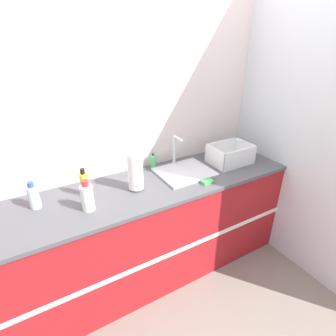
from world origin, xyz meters
The scene contains 12 objects.
ground_plane centered at (0.00, 0.00, 0.00)m, with size 12.00×12.00×0.00m, color slate.
wall_back centered at (0.00, 0.66, 1.30)m, with size 4.78×0.06×2.60m.
wall_right centered at (1.22, 0.31, 1.30)m, with size 0.06×2.63×2.60m.
counter_cabinet centered at (0.00, 0.31, 0.45)m, with size 2.40×0.65×0.91m.
sink centered at (0.33, 0.35, 0.93)m, with size 0.45×0.39×0.29m.
paper_towel_roll centered at (-0.14, 0.30, 1.05)m, with size 0.11×0.11×0.29m.
dish_rack centered at (0.80, 0.31, 0.97)m, with size 0.37×0.27×0.17m.
bottle_clear centered at (-0.82, 0.42, 0.99)m, with size 0.07×0.07×0.19m.
bottle_yellow centered at (-0.49, 0.40, 1.00)m, with size 0.06×0.06×0.21m.
bottle_white_spray centered at (-0.52, 0.21, 1.00)m, with size 0.08×0.08×0.22m.
soap_dispenser centered at (0.14, 0.56, 0.97)m, with size 0.04×0.04×0.14m.
sponge centered at (0.39, 0.11, 0.92)m, with size 0.09×0.06×0.02m.
Camera 1 is at (-0.79, -1.31, 1.93)m, focal length 28.00 mm.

